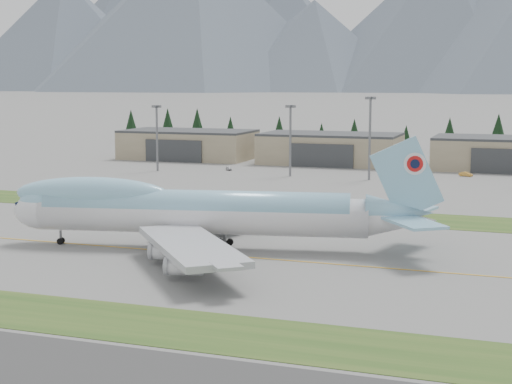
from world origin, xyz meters
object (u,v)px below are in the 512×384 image
at_px(hangar_right, 509,154).
at_px(service_vehicle_a, 229,170).
at_px(service_vehicle_b, 466,176).
at_px(hangar_left, 188,144).
at_px(boeing_747_freighter, 197,211).
at_px(hangar_center, 331,148).

height_order(hangar_right, service_vehicle_a, hangar_right).
xyz_separation_m(service_vehicle_a, service_vehicle_b, (74.85, 8.40, 0.00)).
bearing_deg(hangar_left, hangar_right, 0.00).
height_order(service_vehicle_a, service_vehicle_b, service_vehicle_b).
bearing_deg(boeing_747_freighter, hangar_right, 60.79).
height_order(hangar_left, service_vehicle_a, hangar_left).
height_order(boeing_747_freighter, hangar_right, boeing_747_freighter).
xyz_separation_m(hangar_center, hangar_right, (60.00, 0.00, 0.00)).
bearing_deg(service_vehicle_a, service_vehicle_b, -24.16).
bearing_deg(hangar_left, service_vehicle_a, -47.64).
bearing_deg(hangar_left, service_vehicle_b, -12.42).
xyz_separation_m(hangar_left, hangar_right, (115.00, 0.00, 0.00)).
xyz_separation_m(hangar_left, hangar_center, (55.00, 0.00, 0.00)).
height_order(hangar_center, hangar_right, same).
height_order(boeing_747_freighter, service_vehicle_b, boeing_747_freighter).
bearing_deg(service_vehicle_b, hangar_left, 101.01).
height_order(boeing_747_freighter, hangar_center, boeing_747_freighter).
relative_size(hangar_right, service_vehicle_b, 11.53).
xyz_separation_m(hangar_left, service_vehicle_a, (28.41, -31.15, -5.39)).
bearing_deg(hangar_center, hangar_right, 0.00).
distance_m(hangar_center, hangar_right, 60.00).
bearing_deg(hangar_right, hangar_left, 180.00).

